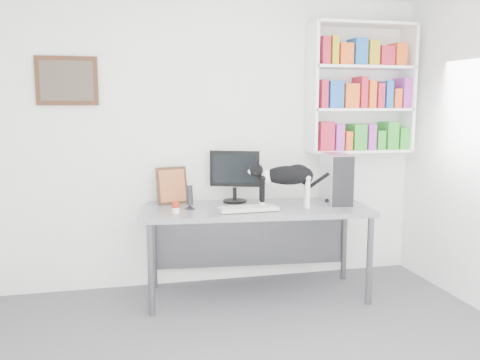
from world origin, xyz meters
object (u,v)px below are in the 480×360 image
(keyboard, at_px, (248,209))
(soup_can, at_px, (176,208))
(monitor, at_px, (235,176))
(leaning_print, at_px, (172,185))
(speaker, at_px, (190,197))
(desk, at_px, (257,252))
(bookshelf, at_px, (361,88))
(cat, at_px, (286,186))
(pc_tower, at_px, (336,178))

(keyboard, height_order, soup_can, soup_can)
(monitor, xyz_separation_m, leaning_print, (-0.57, 0.06, -0.07))
(speaker, height_order, soup_can, speaker)
(desk, distance_m, keyboard, 0.46)
(soup_can, bearing_deg, desk, 7.27)
(bookshelf, xyz_separation_m, soup_can, (-1.84, -0.44, -1.00))
(bookshelf, xyz_separation_m, keyboard, (-1.24, -0.48, -1.02))
(keyboard, relative_size, speaker, 2.30)
(desk, xyz_separation_m, soup_can, (-0.72, -0.09, 0.45))
(soup_can, bearing_deg, bookshelf, 13.41)
(bookshelf, distance_m, keyboard, 1.68)
(bookshelf, relative_size, keyboard, 2.50)
(cat, bearing_deg, desk, 164.37)
(keyboard, xyz_separation_m, cat, (0.35, 0.03, 0.18))
(desk, distance_m, cat, 0.65)
(soup_can, bearing_deg, leaning_print, 88.44)
(leaning_print, distance_m, soup_can, 0.44)
(speaker, relative_size, cat, 0.34)
(bookshelf, xyz_separation_m, desk, (-1.12, -0.35, -1.45))
(leaning_print, bearing_deg, speaker, -78.34)
(bookshelf, bearing_deg, pc_tower, -139.71)
(keyboard, xyz_separation_m, soup_can, (-0.60, 0.05, 0.03))
(desk, height_order, soup_can, soup_can)
(keyboard, distance_m, pc_tower, 0.90)
(keyboard, distance_m, soup_can, 0.61)
(monitor, height_order, soup_can, monitor)
(speaker, xyz_separation_m, leaning_print, (-0.12, 0.28, 0.06))
(pc_tower, distance_m, cat, 0.53)
(bookshelf, xyz_separation_m, leaning_print, (-1.83, -0.02, -0.87))
(pc_tower, height_order, leaning_print, pc_tower)
(bookshelf, distance_m, pc_tower, 0.95)
(desk, xyz_separation_m, monitor, (-0.14, 0.26, 0.65))
(bookshelf, relative_size, leaning_print, 3.59)
(monitor, distance_m, cat, 0.53)
(pc_tower, distance_m, speaker, 1.34)
(monitor, height_order, keyboard, monitor)
(speaker, bearing_deg, keyboard, -22.16)
(monitor, xyz_separation_m, cat, (0.37, -0.37, -0.05))
(pc_tower, distance_m, leaning_print, 1.48)
(monitor, height_order, speaker, monitor)
(speaker, bearing_deg, pc_tower, -1.48)
(desk, bearing_deg, leaning_print, 160.64)
(monitor, bearing_deg, desk, -39.39)
(keyboard, relative_size, soup_can, 5.51)
(desk, relative_size, pc_tower, 4.30)
(monitor, height_order, cat, monitor)
(bookshelf, height_order, speaker, bookshelf)
(soup_can, bearing_deg, monitor, 31.59)
(keyboard, distance_m, leaning_print, 0.77)
(leaning_print, distance_m, cat, 1.04)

